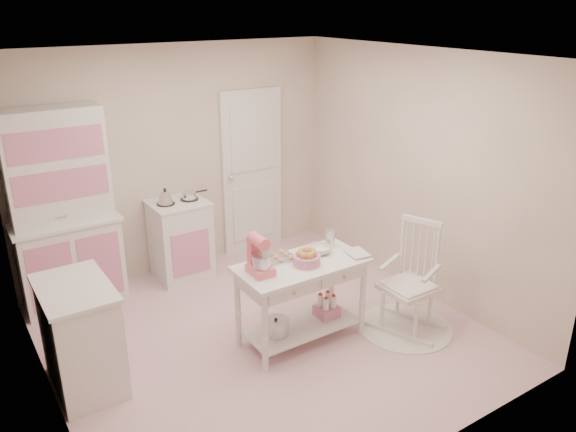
% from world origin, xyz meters
% --- Properties ---
extents(room_shell, '(3.84, 3.84, 2.62)m').
position_xyz_m(room_shell, '(0.00, 0.00, 1.65)').
color(room_shell, '#D08293').
rests_on(room_shell, ground).
extents(door, '(0.82, 0.05, 2.04)m').
position_xyz_m(door, '(0.95, 1.87, 1.02)').
color(door, silver).
rests_on(door, ground).
extents(hutch, '(1.06, 0.50, 2.08)m').
position_xyz_m(hutch, '(-1.36, 1.66, 1.04)').
color(hutch, silver).
rests_on(hutch, ground).
extents(stove, '(0.62, 0.57, 0.92)m').
position_xyz_m(stove, '(-0.16, 1.61, 0.46)').
color(stove, silver).
rests_on(stove, ground).
extents(base_cabinet, '(0.54, 0.84, 0.92)m').
position_xyz_m(base_cabinet, '(-1.63, 0.20, 0.46)').
color(base_cabinet, silver).
rests_on(base_cabinet, ground).
extents(lace_rug, '(0.92, 0.92, 0.01)m').
position_xyz_m(lace_rug, '(1.21, -0.64, 0.01)').
color(lace_rug, white).
rests_on(lace_rug, ground).
extents(rocking_chair, '(0.72, 0.85, 1.10)m').
position_xyz_m(rocking_chair, '(1.21, -0.64, 0.55)').
color(rocking_chair, silver).
rests_on(rocking_chair, ground).
extents(work_table, '(1.20, 0.60, 0.80)m').
position_xyz_m(work_table, '(0.25, -0.23, 0.40)').
color(work_table, silver).
rests_on(work_table, ground).
extents(stand_mixer, '(0.20, 0.28, 0.34)m').
position_xyz_m(stand_mixer, '(-0.17, -0.21, 0.97)').
color(stand_mixer, '#ED6471').
rests_on(stand_mixer, work_table).
extents(cookie_tray, '(0.34, 0.24, 0.02)m').
position_xyz_m(cookie_tray, '(0.10, -0.05, 0.81)').
color(cookie_tray, silver).
rests_on(cookie_tray, work_table).
extents(bread_basket, '(0.25, 0.25, 0.09)m').
position_xyz_m(bread_basket, '(0.27, -0.28, 0.85)').
color(bread_basket, pink).
rests_on(bread_basket, work_table).
extents(mixing_bowl, '(0.22, 0.22, 0.07)m').
position_xyz_m(mixing_bowl, '(0.51, -0.15, 0.83)').
color(mixing_bowl, silver).
rests_on(mixing_bowl, work_table).
extents(metal_pitcher, '(0.10, 0.10, 0.17)m').
position_xyz_m(metal_pitcher, '(0.69, -0.07, 0.89)').
color(metal_pitcher, silver).
rests_on(metal_pitcher, work_table).
extents(recipe_book, '(0.21, 0.26, 0.02)m').
position_xyz_m(recipe_book, '(0.70, -0.35, 0.81)').
color(recipe_book, silver).
rests_on(recipe_book, work_table).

